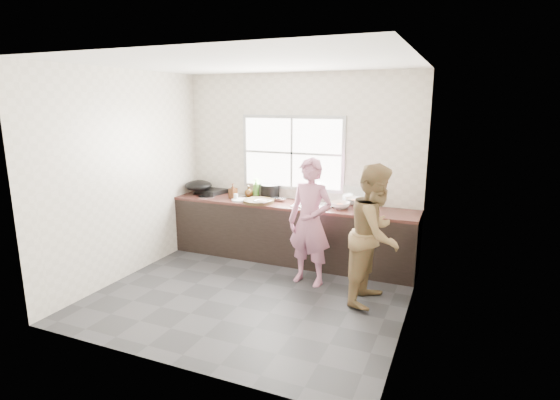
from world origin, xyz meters
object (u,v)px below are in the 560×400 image
at_px(wok, 198,186).
at_px(cutting_board, 259,201).
at_px(woman, 310,226).
at_px(bottle_brown_tall, 233,191).
at_px(bowl_mince, 263,202).
at_px(pot_lid_right, 238,196).
at_px(plate_food, 240,200).
at_px(pot_lid_left, 207,197).
at_px(bottle_green, 256,188).
at_px(bowl_held, 308,206).
at_px(bowl_crabs, 340,206).
at_px(bottle_brown_short, 249,192).
at_px(black_pot, 270,191).
at_px(glass_jar, 236,197).
at_px(person_side, 375,234).
at_px(burner, 213,191).
at_px(dish_rack, 360,196).

bearing_deg(wok, cutting_board, -8.04).
distance_m(woman, bottle_brown_tall, 1.63).
xyz_separation_m(bowl_mince, pot_lid_right, (-0.58, 0.34, -0.02)).
xyz_separation_m(plate_food, pot_lid_left, (-0.59, 0.02, -0.00)).
bearing_deg(bottle_green, bowl_held, -21.98).
distance_m(bowl_crabs, bottle_brown_short, 1.51).
bearing_deg(black_pot, glass_jar, -139.03).
relative_size(woman, wok, 3.57).
height_order(bowl_crabs, bottle_brown_short, bottle_brown_short).
distance_m(cutting_board, wok, 1.15).
xyz_separation_m(cutting_board, bowl_crabs, (1.18, 0.13, 0.01)).
relative_size(bowl_mince, plate_food, 0.92).
relative_size(bowl_mince, pot_lid_left, 0.89).
distance_m(glass_jar, pot_lid_right, 0.27).
bearing_deg(person_side, pot_lid_right, 73.36).
relative_size(black_pot, burner, 0.64).
distance_m(person_side, bottle_green, 2.35).
bearing_deg(pot_lid_left, pot_lid_right, 29.90).
height_order(wok, pot_lid_left, wok).
height_order(bottle_green, pot_lid_right, bottle_green).
bearing_deg(bottle_brown_short, dish_rack, 2.00).
distance_m(bowl_held, glass_jar, 1.15).
relative_size(bowl_mince, bottle_brown_short, 1.47).
bearing_deg(bottle_green, bowl_mince, -53.93).
bearing_deg(wok, bottle_brown_tall, -2.52).
distance_m(person_side, pot_lid_left, 2.84).
distance_m(woman, black_pot, 1.34).
xyz_separation_m(person_side, burner, (-2.82, 1.10, 0.08)).
height_order(person_side, bowl_mince, person_side).
bearing_deg(pot_lid_right, black_pot, 11.39).
height_order(plate_food, burner, burner).
bearing_deg(cutting_board, wok, 171.96).
bearing_deg(pot_lid_left, bottle_green, 26.72).
distance_m(woman, burner, 2.16).
height_order(person_side, glass_jar, person_side).
distance_m(woman, plate_food, 1.40).
bearing_deg(pot_lid_right, burner, 170.87).
bearing_deg(burner, bottle_green, 1.37).
relative_size(cutting_board, pot_lid_right, 2.07).
bearing_deg(bowl_crabs, plate_food, -175.41).
relative_size(bowl_crabs, black_pot, 0.78).
distance_m(bottle_brown_tall, bottle_brown_short, 0.26).
xyz_separation_m(person_side, wok, (-2.96, 0.90, 0.19)).
height_order(bottle_green, bottle_brown_tall, bottle_green).
bearing_deg(person_side, bottle_brown_short, 70.90).
bearing_deg(bottle_brown_short, bottle_green, 32.04).
xyz_separation_m(wok, pot_lid_left, (0.22, -0.13, -0.13)).
bearing_deg(pot_lid_right, person_side, -23.67).
bearing_deg(bowl_crabs, dish_rack, 48.47).
relative_size(black_pot, pot_lid_left, 1.09).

